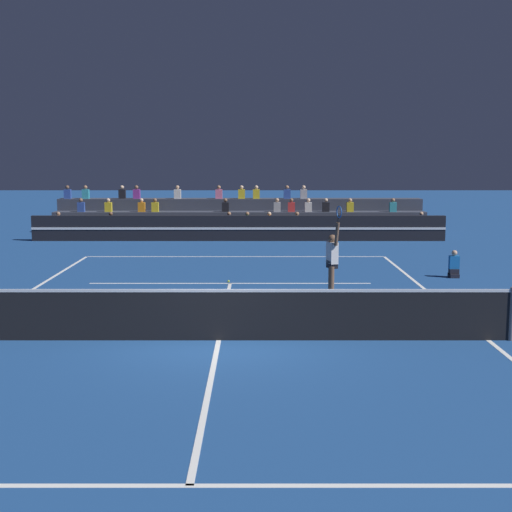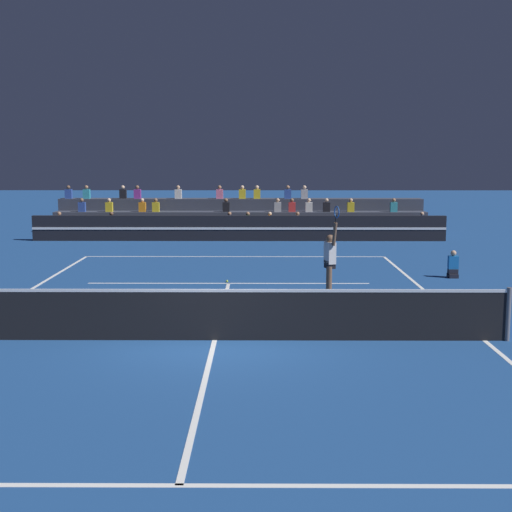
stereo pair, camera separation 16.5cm
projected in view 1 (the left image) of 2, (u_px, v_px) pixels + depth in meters
ground_plane at (217, 340)px, 14.51m from camera, size 120.00×120.00×0.00m
court_lines at (217, 340)px, 14.51m from camera, size 11.10×23.90×0.01m
tennis_net at (216, 314)px, 14.43m from camera, size 12.00×0.10×1.10m
sponsor_banner_wall at (236, 228)px, 31.01m from camera, size 18.00×0.26×1.10m
bleacher_stand at (237, 220)px, 33.51m from camera, size 17.27×2.85×2.28m
ball_kid_courtside at (452, 267)px, 21.86m from camera, size 0.30×0.36×0.84m
tennis_player at (330, 262)px, 18.37m from camera, size 0.33×0.83×2.50m
tennis_ball at (226, 281)px, 21.03m from camera, size 0.07×0.07×0.07m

